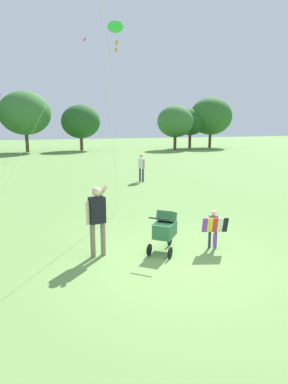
% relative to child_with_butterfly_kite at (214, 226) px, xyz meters
% --- Properties ---
extents(ground_plane, '(120.00, 120.00, 0.00)m').
position_rel_child_with_butterfly_kite_xyz_m(ground_plane, '(-1.14, -0.40, -0.59)').
color(ground_plane, '#668E47').
extents(treeline_distant, '(38.35, 6.47, 6.48)m').
position_rel_child_with_butterfly_kite_xyz_m(treeline_distant, '(0.76, 30.82, 3.29)').
color(treeline_distant, brown).
rests_on(treeline_distant, ground).
extents(child_with_butterfly_kite, '(0.64, 0.43, 0.99)m').
position_rel_child_with_butterfly_kite_xyz_m(child_with_butterfly_kite, '(0.00, 0.00, 0.00)').
color(child_with_butterfly_kite, '#33384C').
rests_on(child_with_butterfly_kite, ground).
extents(person_adult_flyer, '(0.55, 0.57, 1.75)m').
position_rel_child_with_butterfly_kite_xyz_m(person_adult_flyer, '(-2.82, 0.46, 0.42)').
color(person_adult_flyer, '#7F705B').
rests_on(person_adult_flyer, ground).
extents(stroller, '(0.93, 1.01, 1.03)m').
position_rel_child_with_butterfly_kite_xyz_m(stroller, '(-1.21, 0.23, 0.02)').
color(stroller, black).
rests_on(stroller, ground).
extents(kite_adult_black, '(1.48, 3.80, 6.25)m').
position_rel_child_with_butterfly_kite_xyz_m(kite_adult_black, '(-1.41, 4.04, 5.37)').
color(kite_adult_black, green).
rests_on(kite_adult_black, ground).
extents(person_sitting_far, '(0.31, 0.43, 1.47)m').
position_rel_child_with_butterfly_kite_xyz_m(person_sitting_far, '(1.32, 9.65, 0.28)').
color(person_sitting_far, '#33384C').
rests_on(person_sitting_far, ground).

